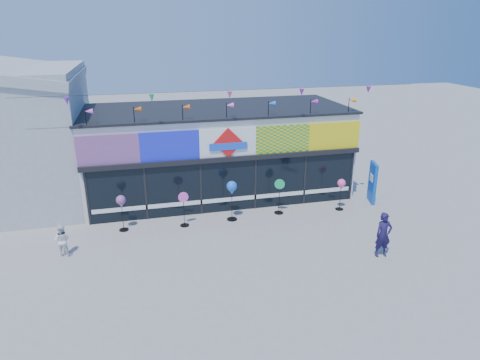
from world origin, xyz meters
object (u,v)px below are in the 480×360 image
object	(u,v)px
adult_man	(383,235)
child	(62,240)
spinner_4	(341,185)
blue_sign	(372,182)
spinner_1	(184,208)
spinner_0	(121,203)
spinner_3	(279,195)
spinner_2	(232,189)

from	to	relation	value
adult_man	child	world-z (taller)	adult_man
spinner_4	blue_sign	bearing A→B (deg)	15.26
spinner_1	spinner_0	bearing A→B (deg)	175.97
blue_sign	spinner_1	size ratio (longest dim) A/B	1.28
spinner_1	spinner_3	size ratio (longest dim) A/B	0.94
spinner_3	blue_sign	bearing A→B (deg)	2.93
adult_man	blue_sign	bearing A→B (deg)	66.39
spinner_4	child	size ratio (longest dim) A/B	1.22
spinner_4	child	xyz separation A→B (m)	(-11.30, -1.33, -0.56)
spinner_2	spinner_4	bearing A→B (deg)	-1.20
spinner_0	child	size ratio (longest dim) A/B	1.27
spinner_0	spinner_4	xyz separation A→B (m)	(9.26, -0.16, -0.05)
child	spinner_4	bearing A→B (deg)	-157.07
spinner_3	child	bearing A→B (deg)	-169.45
spinner_0	spinner_2	size ratio (longest dim) A/B	0.87
blue_sign	adult_man	size ratio (longest dim) A/B	1.14
blue_sign	spinner_2	size ratio (longest dim) A/B	1.09
blue_sign	spinner_0	size ratio (longest dim) A/B	1.26
spinner_1	spinner_2	xyz separation A→B (m)	(2.00, 0.11, 0.60)
spinner_2	spinner_3	xyz separation A→B (m)	(2.12, 0.16, -0.55)
spinner_0	spinner_2	bearing A→B (deg)	-0.79
spinner_1	blue_sign	bearing A→B (deg)	3.31
spinner_2	adult_man	bearing A→B (deg)	-43.09
spinner_1	spinner_2	bearing A→B (deg)	3.10
spinner_3	spinner_4	distance (m)	2.77
spinner_2	spinner_3	size ratio (longest dim) A/B	1.10
spinner_4	spinner_1	bearing A→B (deg)	-179.94
blue_sign	spinner_1	distance (m)	8.69
adult_man	child	xyz separation A→B (m)	(-10.91, 2.74, -0.23)
spinner_0	spinner_4	size ratio (longest dim) A/B	1.04
spinner_2	spinner_3	distance (m)	2.20
spinner_0	blue_sign	bearing A→B (deg)	1.72
spinner_0	spinner_2	distance (m)	4.41
spinner_1	child	size ratio (longest dim) A/B	1.25
spinner_1	adult_man	distance (m)	7.64
spinner_3	child	distance (m)	8.71
blue_sign	adult_man	distance (m)	5.08
spinner_1	spinner_3	world-z (taller)	spinner_3
child	adult_man	bearing A→B (deg)	-177.91
spinner_4	spinner_2	bearing A→B (deg)	178.80
spinner_3	spinner_4	xyz separation A→B (m)	(2.74, -0.26, 0.32)
spinner_0	spinner_1	bearing A→B (deg)	-4.03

